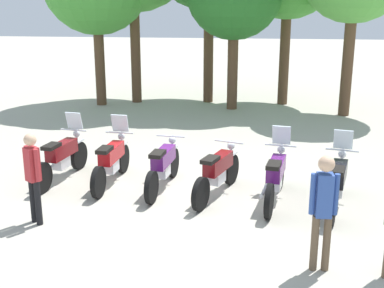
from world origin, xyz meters
TOP-DOWN VIEW (x-y plane):
  - ground_plane at (0.00, 0.00)m, footprint 80.00×80.00m
  - motorcycle_0 at (-2.81, 0.52)m, footprint 0.70×2.18m
  - motorcycle_1 at (-1.69, 0.41)m, footprint 0.62×2.19m
  - motorcycle_2 at (-0.56, 0.24)m, footprint 0.65×2.19m
  - motorcycle_3 at (0.57, -0.03)m, footprint 0.89×2.10m
  - motorcycle_4 at (1.69, -0.18)m, footprint 0.72×2.17m
  - motorcycle_5 at (2.82, -0.37)m, footprint 0.79×2.15m
  - person_0 at (2.23, -2.73)m, footprint 0.40×0.24m
  - person_2 at (-2.48, -1.67)m, footprint 0.37×0.31m

SIDE VIEW (x-z plane):
  - ground_plane at x=0.00m, z-range 0.00..0.00m
  - motorcycle_2 at x=-0.56m, z-range 0.01..1.00m
  - motorcycle_3 at x=0.57m, z-range 0.01..1.00m
  - motorcycle_0 at x=-2.81m, z-range -0.17..1.20m
  - motorcycle_1 at x=-1.69m, z-range -0.17..1.20m
  - motorcycle_4 at x=1.69m, z-range -0.17..1.20m
  - motorcycle_5 at x=2.82m, z-range -0.17..1.20m
  - person_2 at x=-2.48m, z-range 0.13..1.75m
  - person_0 at x=2.23m, z-range 0.15..1.88m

